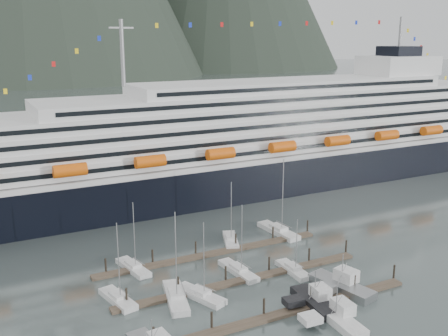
{
  "coord_description": "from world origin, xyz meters",
  "views": [
    {
      "loc": [
        -46.86,
        -71.5,
        42.27
      ],
      "look_at": [
        0.8,
        22.0,
        15.86
      ],
      "focal_mm": 42.0,
      "sensor_mm": 36.0,
      "label": 1
    }
  ],
  "objects": [
    {
      "name": "trawler_b",
      "position": [
        0.93,
        -9.73,
        0.86
      ],
      "size": [
        8.0,
        10.49,
        6.63
      ],
      "rotation": [
        0.0,
        0.0,
        1.48
      ],
      "color": "black",
      "rests_on": "ground"
    },
    {
      "name": "dock_mid",
      "position": [
        -4.93,
        3.05,
        0.31
      ],
      "size": [
        48.18,
        2.28,
        3.2
      ],
      "color": "#42382A",
      "rests_on": "ground"
    },
    {
      "name": "dock_far",
      "position": [
        -4.93,
        16.05,
        0.31
      ],
      "size": [
        48.18,
        2.28,
        3.2
      ],
      "color": "#42382A",
      "rests_on": "ground"
    },
    {
      "name": "ground",
      "position": [
        0.0,
        0.0,
        0.0
      ],
      "size": [
        1600.0,
        1600.0,
        0.0
      ],
      "primitive_type": "plane",
      "color": "#4B5958",
      "rests_on": "ground"
    },
    {
      "name": "cruise_ship",
      "position": [
        30.03,
        54.94,
        12.04
      ],
      "size": [
        210.0,
        30.4,
        50.3
      ],
      "color": "black",
      "rests_on": "ground"
    },
    {
      "name": "sailboat_e",
      "position": [
        -21.06,
        16.39,
        0.42
      ],
      "size": [
        4.26,
        10.05,
        13.9
      ],
      "rotation": [
        0.0,
        0.0,
        1.75
      ],
      "color": "#BEBEBE",
      "rests_on": "ground"
    },
    {
      "name": "sailboat_g",
      "position": [
        13.28,
        19.99,
        0.46
      ],
      "size": [
        3.99,
        12.24,
        17.66
      ],
      "rotation": [
        0.0,
        0.0,
        1.66
      ],
      "color": "#BEBEBE",
      "rests_on": "ground"
    },
    {
      "name": "trawler_c",
      "position": [
        1.02,
        -14.99,
        0.82
      ],
      "size": [
        8.68,
        12.3,
        6.16
      ],
      "rotation": [
        0.0,
        0.0,
        1.52
      ],
      "color": "#BEBEBE",
      "rests_on": "ground"
    },
    {
      "name": "sailboat_c",
      "position": [
        -14.44,
        0.92,
        0.43
      ],
      "size": [
        6.12,
        10.21,
        14.0
      ],
      "rotation": [
        0.0,
        0.0,
        1.94
      ],
      "color": "#BEBEBE",
      "rests_on": "ground"
    },
    {
      "name": "sailboat_a",
      "position": [
        -26.97,
        5.85,
        0.43
      ],
      "size": [
        4.43,
        9.43,
        14.42
      ],
      "rotation": [
        0.0,
        0.0,
        1.78
      ],
      "color": "#BEBEBE",
      "rests_on": "ground"
    },
    {
      "name": "sailboat_h",
      "position": [
        4.91,
        2.01,
        0.4
      ],
      "size": [
        2.74,
        8.78,
        11.0
      ],
      "rotation": [
        0.0,
        0.0,
        1.54
      ],
      "color": "#BEBEBE",
      "rests_on": "ground"
    },
    {
      "name": "sailboat_b",
      "position": [
        -18.31,
        1.98,
        0.45
      ],
      "size": [
        5.5,
        11.78,
        16.29
      ],
      "rotation": [
        0.0,
        0.0,
        1.34
      ],
      "color": "#BEBEBE",
      "rests_on": "ground"
    },
    {
      "name": "dock_near",
      "position": [
        -4.93,
        -9.95,
        0.31
      ],
      "size": [
        48.18,
        2.28,
        3.2
      ],
      "color": "#42382A",
      "rests_on": "ground"
    },
    {
      "name": "sailboat_f",
      "position": [
        1.36,
        19.99,
        0.43
      ],
      "size": [
        5.85,
        9.47,
        13.99
      ],
      "rotation": [
        0.0,
        0.0,
        1.19
      ],
      "color": "#BEBEBE",
      "rests_on": "ground"
    },
    {
      "name": "sailboat_d",
      "position": [
        -4.25,
        6.31,
        0.41
      ],
      "size": [
        3.41,
        10.64,
        13.88
      ],
      "rotation": [
        0.0,
        0.0,
        1.66
      ],
      "color": "#BEBEBE",
      "rests_on": "ground"
    },
    {
      "name": "trawler_d",
      "position": [
        8.27,
        -7.51,
        0.91
      ],
      "size": [
        9.58,
        12.6,
        7.21
      ],
      "rotation": [
        0.0,
        0.0,
        1.8
      ],
      "color": "gray",
      "rests_on": "ground"
    }
  ]
}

